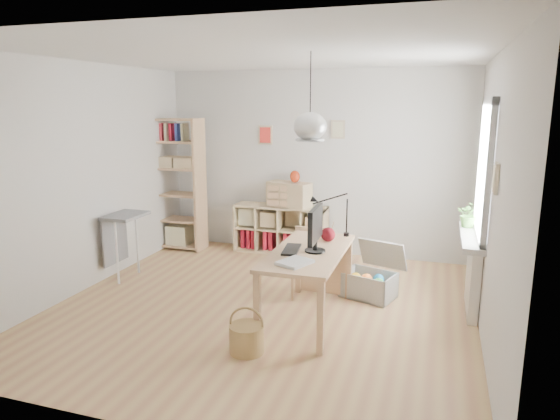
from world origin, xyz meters
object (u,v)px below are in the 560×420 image
(chair, at_px, (310,258))
(storage_chest, at_px, (371,279))
(monitor, at_px, (315,227))
(tall_bookshelf, at_px, (177,179))
(desk, at_px, (308,259))
(drawer_chest, at_px, (289,194))
(cube_shelf, at_px, (280,232))

(chair, xyz_separation_m, storage_chest, (0.70, 0.19, -0.25))
(chair, distance_m, monitor, 0.91)
(tall_bookshelf, distance_m, chair, 2.82)
(storage_chest, bearing_deg, desk, -104.62)
(monitor, distance_m, drawer_chest, 2.40)
(storage_chest, bearing_deg, chair, -147.06)
(tall_bookshelf, height_order, storage_chest, tall_bookshelf)
(tall_bookshelf, height_order, monitor, tall_bookshelf)
(cube_shelf, bearing_deg, monitor, -64.04)
(storage_chest, xyz_separation_m, monitor, (-0.47, -0.88, 0.81))
(chair, relative_size, drawer_chest, 1.25)
(cube_shelf, relative_size, drawer_chest, 2.21)
(desk, relative_size, chair, 1.89)
(tall_bookshelf, xyz_separation_m, storage_chest, (3.13, -1.09, -0.89))
(desk, bearing_deg, storage_chest, 57.69)
(tall_bookshelf, bearing_deg, storage_chest, -19.18)
(drawer_chest, bearing_deg, monitor, -51.47)
(monitor, relative_size, drawer_chest, 0.83)
(monitor, bearing_deg, chair, 105.77)
(cube_shelf, distance_m, tall_bookshelf, 1.77)
(desk, bearing_deg, cube_shelf, 114.61)
(storage_chest, bearing_deg, tall_bookshelf, 178.52)
(cube_shelf, height_order, storage_chest, cube_shelf)
(cube_shelf, bearing_deg, chair, -60.92)
(cube_shelf, distance_m, drawer_chest, 0.62)
(cube_shelf, height_order, monitor, monitor)
(desk, bearing_deg, chair, 102.96)
(cube_shelf, xyz_separation_m, drawer_chest, (0.16, -0.04, 0.60))
(chair, bearing_deg, storage_chest, 8.69)
(storage_chest, distance_m, drawer_chest, 2.06)
(tall_bookshelf, distance_m, drawer_chest, 1.75)
(tall_bookshelf, height_order, chair, tall_bookshelf)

